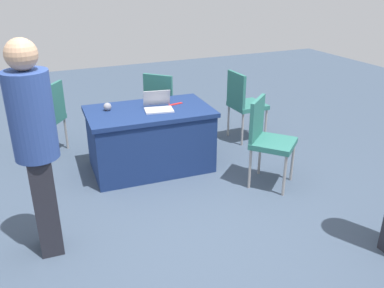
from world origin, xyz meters
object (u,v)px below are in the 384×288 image
Objects in this scene: chair_tucked_right at (267,136)px; laptop_silver at (158,106)px; chair_tucked_left at (162,102)px; chair_by_pillar at (47,115)px; scissors_red at (176,104)px; yarn_ball at (107,107)px; chair_near_front at (244,101)px; table_foreground at (150,139)px; person_attendee_standing at (35,141)px.

chair_tucked_right reaches higher than laptop_silver.
chair_tucked_left reaches higher than laptop_silver.
chair_by_pillar is 1.67m from scissors_red.
yarn_ball is (0.90, 0.65, 0.24)m from chair_tucked_left.
chair_near_front is at bearing -150.23° from chair_tucked_right.
chair_tucked_left reaches higher than scissors_red.
table_foreground is 1.39m from chair_tucked_right.
chair_tucked_right reaches higher than chair_near_front.
scissors_red is (0.10, 0.76, 0.20)m from chair_tucked_left.
person_attendee_standing is 1.79m from laptop_silver.
table_foreground is 0.94m from chair_tucked_left.
table_foreground is 16.28× the size of yarn_ball.
table_foreground is 0.82× the size of person_attendee_standing.
chair_near_front is 1.12m from chair_tucked_left.
chair_near_front is at bearing -167.44° from table_foreground.
table_foreground is at bearing -81.73° from chair_tucked_right.
chair_by_pillar is at bearing -28.69° from laptop_silver.
laptop_silver is 0.27m from scissors_red.
person_attendee_standing is at bearing 56.96° from yarn_ball.
chair_near_front is 10.72× the size of yarn_ball.
chair_near_front is 1.16m from scissors_red.
chair_by_pillar is 1.52m from laptop_silver.
chair_tucked_left is at bearing -58.21° from chair_by_pillar.
table_foreground is at bearing -13.46° from laptop_silver.
table_foreground is 4.04× the size of laptop_silver.
person_attendee_standing is 9.98× the size of scissors_red.
person_attendee_standing is 2.05m from scissors_red.
person_attendee_standing is 1.57m from yarn_ball.
laptop_silver is 2.03× the size of scissors_red.
laptop_silver is 0.58m from yarn_ball.
chair_near_front is at bearing 20.32° from chair_tucked_left.
chair_tucked_left is 10.53× the size of yarn_ball.
chair_tucked_left is at bearing -119.41° from table_foreground.
yarn_ball reaches higher than scissors_red.
chair_tucked_right is 5.43× the size of scissors_red.
laptop_silver is (1.37, 0.37, 0.22)m from chair_near_front.
scissors_red is (-0.35, -0.05, 0.37)m from table_foreground.
chair_near_front is 2.60m from chair_by_pillar.
person_attendee_standing is at bearing 48.98° from laptop_silver.
person_attendee_standing reaches higher than chair_tucked_left.
laptop_silver is (0.36, 0.85, 0.23)m from chair_tucked_left.
chair_tucked_left is 0.98× the size of chair_tucked_right.
chair_tucked_left is 1.14m from yarn_ball.
scissors_red is (-0.80, 0.10, -0.04)m from yarn_ball.
scissors_red is at bearing -85.60° from chair_by_pillar.
chair_by_pillar reaches higher than yarn_ball.
chair_tucked_right is at bearing 139.38° from table_foreground.
chair_tucked_right is 2.67× the size of laptop_silver.
chair_by_pillar reaches higher than table_foreground.
yarn_ball is (-0.62, 0.75, 0.25)m from chair_by_pillar.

